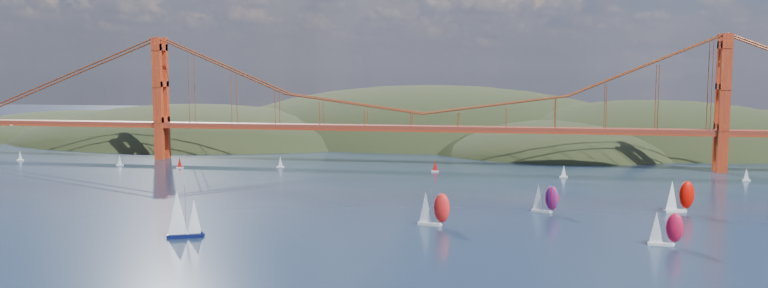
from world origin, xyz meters
TOP-DOWN VIEW (x-y plane):
  - ground at (0.00, 0.00)m, footprint 1200.00×1200.00m
  - headlands at (44.95, 278.29)m, footprint 725.00×225.00m
  - bridge at (-1.75, 180.00)m, footprint 552.00×12.00m
  - sloop_navy at (-41.56, 33.00)m, footprint 8.98×6.83m
  - racer_0 at (17.79, 57.92)m, footprint 8.97×4.80m
  - racer_1 at (74.12, 45.42)m, footprint 7.93×3.32m
  - racer_3 at (85.95, 88.54)m, footprint 9.30×5.91m
  - racer_rwb at (47.60, 81.47)m, footprint 8.08×5.11m
  - distant_boat_0 at (-179.68, 162.13)m, footprint 3.00×2.00m
  - distant_boat_1 at (-126.91, 154.28)m, footprint 3.00×2.00m
  - distant_boat_2 at (-98.04, 150.90)m, footprint 3.00×2.00m
  - distant_boat_3 at (-57.63, 160.56)m, footprint 3.00×2.00m
  - distant_boat_4 at (123.12, 155.23)m, footprint 3.00×2.00m
  - distant_boat_8 at (57.27, 152.48)m, footprint 3.00×2.00m
  - distant_boat_9 at (7.49, 158.82)m, footprint 3.00×2.00m
  - gull at (-87.26, 32.95)m, footprint 0.90×0.25m

SIDE VIEW (x-z plane):
  - headlands at x=44.95m, z-range -60.46..35.54m
  - ground at x=0.00m, z-range 0.00..0.00m
  - distant_boat_0 at x=-179.68m, z-range 0.06..4.76m
  - distant_boat_1 at x=-126.91m, z-range 0.06..4.76m
  - distant_boat_2 at x=-98.04m, z-range 0.06..4.76m
  - distant_boat_3 at x=-57.63m, z-range 0.06..4.76m
  - distant_boat_4 at x=123.12m, z-range 0.06..4.76m
  - distant_boat_8 at x=57.27m, z-range 0.06..4.76m
  - distant_boat_9 at x=7.49m, z-range 0.06..4.76m
  - racer_rwb at x=47.60m, z-range -0.25..8.79m
  - racer_1 at x=74.12m, z-range -0.25..8.79m
  - racer_0 at x=17.79m, z-range -0.28..9.78m
  - racer_3 at x=85.95m, z-range -0.29..10.11m
  - sloop_navy at x=-41.56m, z-range -0.77..12.35m
  - gull at x=-87.26m, z-range 27.26..27.43m
  - bridge at x=-1.75m, z-range 4.73..59.73m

